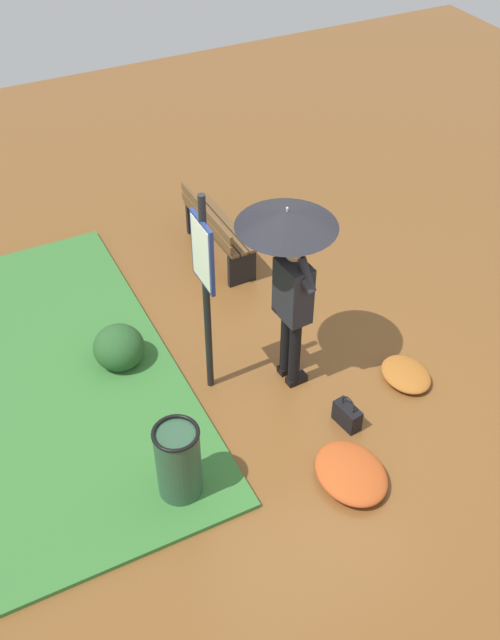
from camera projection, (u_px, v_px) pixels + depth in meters
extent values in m
plane|color=brown|center=(299.00, 396.00, 7.63)|extent=(18.00, 18.00, 0.00)
cylinder|color=black|center=(295.00, 353.00, 7.48)|extent=(0.12, 0.12, 0.86)
cylinder|color=black|center=(286.00, 342.00, 7.61)|extent=(0.12, 0.12, 0.86)
cube|color=black|center=(296.00, 379.00, 7.75)|extent=(0.12, 0.23, 0.08)
cube|color=black|center=(288.00, 368.00, 7.88)|extent=(0.12, 0.23, 0.08)
cube|color=#232328|center=(293.00, 291.00, 7.05)|extent=(0.39, 0.26, 0.64)
sphere|color=tan|center=(295.00, 251.00, 6.75)|extent=(0.20, 0.20, 0.20)
ellipsoid|color=black|center=(295.00, 249.00, 6.73)|extent=(0.20, 0.20, 0.15)
cylinder|color=#232328|center=(308.00, 285.00, 6.78)|extent=(0.18, 0.13, 0.18)
cylinder|color=#232328|center=(307.00, 275.00, 6.75)|extent=(0.24, 0.11, 0.33)
cube|color=black|center=(302.00, 258.00, 6.71)|extent=(0.07, 0.02, 0.14)
cylinder|color=#232328|center=(285.00, 261.00, 7.00)|extent=(0.11, 0.10, 0.09)
cylinder|color=#232328|center=(285.00, 255.00, 6.93)|extent=(0.10, 0.09, 0.23)
cylinder|color=#A5A5AD|center=(286.00, 227.00, 6.71)|extent=(0.02, 0.02, 0.41)
cone|color=black|center=(287.00, 219.00, 6.65)|extent=(0.96, 0.96, 0.16)
sphere|color=#A5A5AD|center=(287.00, 208.00, 6.58)|extent=(0.02, 0.02, 0.02)
cylinder|color=black|center=(207.00, 300.00, 7.00)|extent=(0.07, 0.07, 2.30)
cube|color=navy|center=(203.00, 253.00, 6.63)|extent=(0.44, 0.04, 0.70)
cube|color=silver|center=(201.00, 253.00, 6.62)|extent=(0.38, 0.01, 0.64)
cube|color=black|center=(347.00, 416.00, 7.26)|extent=(0.32, 0.18, 0.24)
torus|color=black|center=(349.00, 405.00, 7.16)|extent=(0.18, 0.04, 0.18)
cube|color=black|center=(242.00, 268.00, 8.91)|extent=(0.07, 0.36, 0.44)
cube|color=black|center=(199.00, 216.00, 9.77)|extent=(0.07, 0.36, 0.44)
cube|color=brown|center=(228.00, 223.00, 9.22)|extent=(1.40, 0.13, 0.04)
cube|color=brown|center=(219.00, 225.00, 9.18)|extent=(1.40, 0.13, 0.04)
cube|color=brown|center=(210.00, 227.00, 9.14)|extent=(1.40, 0.13, 0.04)
cube|color=brown|center=(206.00, 222.00, 9.06)|extent=(1.40, 0.07, 0.10)
cube|color=brown|center=(206.00, 212.00, 8.97)|extent=(1.40, 0.07, 0.10)
cylinder|color=#2D5138|center=(179.00, 464.00, 6.47)|extent=(0.40, 0.40, 0.80)
torus|color=black|center=(176.00, 433.00, 6.20)|extent=(0.42, 0.42, 0.04)
ellipsoid|color=#285628|center=(119.00, 347.00, 7.82)|extent=(0.54, 0.54, 0.49)
ellipsoid|color=#1E421E|center=(122.00, 341.00, 8.01)|extent=(0.33, 0.33, 0.33)
ellipsoid|color=#A86023|center=(406.00, 374.00, 7.77)|extent=(0.60, 0.48, 0.13)
ellipsoid|color=#B74C1E|center=(351.00, 473.00, 6.78)|extent=(0.78, 0.62, 0.17)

